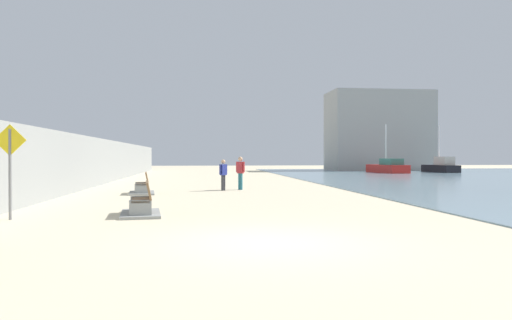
{
  "coord_description": "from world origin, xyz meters",
  "views": [
    {
      "loc": [
        -1.35,
        -9.28,
        1.71
      ],
      "look_at": [
        1.62,
        15.36,
        1.51
      ],
      "focal_mm": 33.4,
      "sensor_mm": 36.0,
      "label": 1
    }
  ],
  "objects_px": {
    "bench_near": "(142,207)",
    "person_walking": "(223,173)",
    "boat_distant": "(388,167)",
    "bench_far": "(142,189)",
    "person_standing": "(240,170)",
    "pedestrian_sign": "(10,160)",
    "boat_outer": "(441,166)"
  },
  "relations": [
    {
      "from": "person_standing",
      "to": "pedestrian_sign",
      "type": "height_order",
      "value": "pedestrian_sign"
    },
    {
      "from": "bench_far",
      "to": "person_walking",
      "type": "distance_m",
      "value": 4.13
    },
    {
      "from": "person_walking",
      "to": "pedestrian_sign",
      "type": "xyz_separation_m",
      "value": [
        -6.24,
        -10.23,
        0.71
      ]
    },
    {
      "from": "person_walking",
      "to": "person_standing",
      "type": "bearing_deg",
      "value": 27.13
    },
    {
      "from": "person_walking",
      "to": "bench_near",
      "type": "bearing_deg",
      "value": -106.58
    },
    {
      "from": "bench_near",
      "to": "person_walking",
      "type": "bearing_deg",
      "value": 73.42
    },
    {
      "from": "boat_distant",
      "to": "boat_outer",
      "type": "xyz_separation_m",
      "value": [
        6.13,
        0.73,
        0.05
      ]
    },
    {
      "from": "boat_outer",
      "to": "pedestrian_sign",
      "type": "distance_m",
      "value": 45.3
    },
    {
      "from": "bench_near",
      "to": "boat_outer",
      "type": "bearing_deg",
      "value": 50.87
    },
    {
      "from": "bench_near",
      "to": "person_walking",
      "type": "distance_m",
      "value": 10.04
    },
    {
      "from": "bench_near",
      "to": "pedestrian_sign",
      "type": "relative_size",
      "value": 0.86
    },
    {
      "from": "bench_near",
      "to": "person_standing",
      "type": "relative_size",
      "value": 1.31
    },
    {
      "from": "person_walking",
      "to": "pedestrian_sign",
      "type": "height_order",
      "value": "pedestrian_sign"
    },
    {
      "from": "bench_far",
      "to": "boat_outer",
      "type": "bearing_deg",
      "value": 41.99
    },
    {
      "from": "boat_distant",
      "to": "pedestrian_sign",
      "type": "bearing_deg",
      "value": -126.22
    },
    {
      "from": "boat_outer",
      "to": "pedestrian_sign",
      "type": "xyz_separation_m",
      "value": [
        -30.27,
        -33.69,
        0.95
      ]
    },
    {
      "from": "boat_distant",
      "to": "pedestrian_sign",
      "type": "height_order",
      "value": "boat_distant"
    },
    {
      "from": "bench_far",
      "to": "pedestrian_sign",
      "type": "relative_size",
      "value": 0.86
    },
    {
      "from": "bench_near",
      "to": "boat_outer",
      "type": "xyz_separation_m",
      "value": [
        26.89,
        33.06,
        0.42
      ]
    },
    {
      "from": "bench_near",
      "to": "boat_distant",
      "type": "bearing_deg",
      "value": 57.29
    },
    {
      "from": "person_walking",
      "to": "boat_distant",
      "type": "bearing_deg",
      "value": 51.77
    },
    {
      "from": "boat_outer",
      "to": "pedestrian_sign",
      "type": "relative_size",
      "value": 1.93
    },
    {
      "from": "person_walking",
      "to": "boat_outer",
      "type": "xyz_separation_m",
      "value": [
        24.03,
        23.46,
        -0.23
      ]
    },
    {
      "from": "bench_far",
      "to": "pedestrian_sign",
      "type": "bearing_deg",
      "value": -105.93
    },
    {
      "from": "pedestrian_sign",
      "to": "bench_near",
      "type": "bearing_deg",
      "value": 10.58
    },
    {
      "from": "boat_distant",
      "to": "boat_outer",
      "type": "height_order",
      "value": "boat_outer"
    },
    {
      "from": "bench_far",
      "to": "boat_distant",
      "type": "distance_m",
      "value": 32.55
    },
    {
      "from": "boat_outer",
      "to": "boat_distant",
      "type": "bearing_deg",
      "value": -173.18
    },
    {
      "from": "bench_near",
      "to": "person_walking",
      "type": "relative_size",
      "value": 1.43
    },
    {
      "from": "bench_far",
      "to": "pedestrian_sign",
      "type": "height_order",
      "value": "pedestrian_sign"
    },
    {
      "from": "bench_far",
      "to": "person_standing",
      "type": "distance_m",
      "value": 5.13
    },
    {
      "from": "boat_distant",
      "to": "pedestrian_sign",
      "type": "relative_size",
      "value": 2.26
    }
  ]
}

